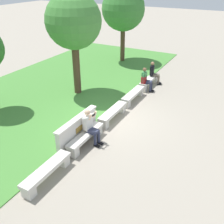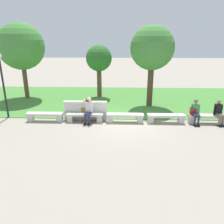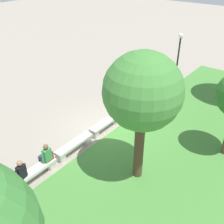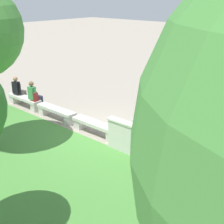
% 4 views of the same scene
% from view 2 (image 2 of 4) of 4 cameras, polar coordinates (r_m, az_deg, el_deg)
% --- Properties ---
extents(ground_plane, '(80.00, 80.00, 0.00)m').
position_cam_2_polar(ground_plane, '(11.48, 3.41, -2.62)').
color(ground_plane, gray).
extents(grass_strip, '(22.37, 8.00, 0.03)m').
position_cam_2_polar(grass_strip, '(15.64, 3.10, 3.26)').
color(grass_strip, '#478438').
rests_on(grass_strip, ground).
extents(bench_main, '(1.92, 0.40, 0.45)m').
position_cam_2_polar(bench_main, '(12.04, -17.11, -0.91)').
color(bench_main, beige).
rests_on(bench_main, ground).
extents(bench_near, '(1.92, 0.40, 0.45)m').
position_cam_2_polar(bench_near, '(11.52, -7.13, -1.08)').
color(bench_near, beige).
rests_on(bench_near, ground).
extents(bench_mid, '(1.92, 0.40, 0.45)m').
position_cam_2_polar(bench_mid, '(11.38, 3.44, -1.22)').
color(bench_mid, beige).
rests_on(bench_mid, ground).
extents(bench_far, '(1.92, 0.40, 0.45)m').
position_cam_2_polar(bench_far, '(11.62, 13.91, -1.32)').
color(bench_far, beige).
rests_on(bench_far, ground).
extents(bench_end, '(1.92, 0.40, 0.45)m').
position_cam_2_polar(bench_end, '(12.24, 23.64, -1.37)').
color(bench_end, beige).
rests_on(bench_end, ground).
extents(backrest_wall_with_plaque, '(2.32, 0.24, 1.01)m').
position_cam_2_polar(backrest_wall_with_plaque, '(11.77, -6.92, 0.47)').
color(backrest_wall_with_plaque, beige).
rests_on(backrest_wall_with_plaque, ground).
extents(person_photographer, '(0.51, 0.76, 1.32)m').
position_cam_2_polar(person_photographer, '(11.28, -6.15, 0.86)').
color(person_photographer, black).
rests_on(person_photographer, ground).
extents(person_distant, '(0.48, 0.68, 1.26)m').
position_cam_2_polar(person_distant, '(11.83, 20.99, 0.23)').
color(person_distant, black).
rests_on(person_distant, ground).
extents(person_companion, '(0.47, 0.71, 1.26)m').
position_cam_2_polar(person_companion, '(12.26, 26.15, 0.16)').
color(person_companion, black).
rests_on(person_companion, ground).
extents(backpack, '(0.28, 0.24, 0.43)m').
position_cam_2_polar(backpack, '(11.88, 20.38, 0.14)').
color(backpack, maroon).
rests_on(backpack, bench_end).
extents(tree_left_background, '(3.15, 3.15, 5.23)m').
position_cam_2_polar(tree_left_background, '(16.72, -22.66, 15.47)').
color(tree_left_background, brown).
rests_on(tree_left_background, ground).
extents(tree_right_background, '(1.85, 1.85, 3.75)m').
position_cam_2_polar(tree_right_background, '(16.02, -3.45, 13.62)').
color(tree_right_background, brown).
rests_on(tree_right_background, ground).
extents(tree_far_back, '(2.64, 2.64, 4.95)m').
position_cam_2_polar(tree_far_back, '(13.79, 10.46, 15.98)').
color(tree_far_back, '#4C3826').
rests_on(tree_far_back, ground).
extents(lamp_post, '(0.28, 0.28, 3.46)m').
position_cam_2_polar(lamp_post, '(12.88, -26.81, 8.36)').
color(lamp_post, black).
rests_on(lamp_post, ground).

